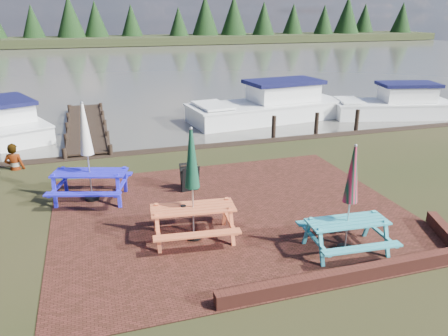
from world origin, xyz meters
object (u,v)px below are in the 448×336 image
picnic_table_teal (348,216)px  boat_far (395,106)px  boat_near (270,107)px  chalkboard (190,178)px  jetty (86,126)px  boat_jetty (7,122)px  picnic_table_red (193,202)px  picnic_table_blue (89,168)px  person (11,144)px

picnic_table_teal → boat_far: 15.10m
boat_near → boat_far: (6.39, -1.35, -0.06)m
chalkboard → boat_far: boat_far is taller
chalkboard → boat_far: (12.46, 6.99, -0.04)m
jetty → boat_jetty: size_ratio=1.35×
picnic_table_red → boat_jetty: 13.34m
picnic_table_blue → person: 4.13m
boat_far → jetty: bearing=98.2°
jetty → boat_near: size_ratio=1.11×
boat_jetty → chalkboard: bearing=-78.6°
picnic_table_teal → picnic_table_red: size_ratio=0.92×
jetty → boat_near: 8.88m
picnic_table_teal → boat_far: (9.96, 11.33, -0.47)m
picnic_table_teal → picnic_table_red: (-3.06, 1.54, 0.07)m
picnic_table_teal → person: 10.99m
boat_jetty → picnic_table_red: bearing=-87.3°
jetty → boat_far: 15.34m
picnic_table_blue → person: (-2.40, 3.36, -0.08)m
person → boat_far: bearing=-154.9°
picnic_table_blue → chalkboard: size_ratio=3.37×
boat_near → boat_far: bearing=-108.6°
picnic_table_teal → boat_far: bearing=52.6°
picnic_table_teal → picnic_table_red: 3.42m
picnic_table_blue → boat_far: size_ratio=0.42×
picnic_table_teal → jetty: 13.88m
picnic_table_blue → boat_far: bearing=41.0°
boat_jetty → jetty: bearing=-36.0°
picnic_table_blue → picnic_table_red: bearing=-36.8°
picnic_table_teal → boat_far: size_ratio=0.37×
picnic_table_teal → boat_jetty: bearing=126.3°
boat_near → chalkboard: bearing=137.2°
picnic_table_teal → chalkboard: picnic_table_teal is taller
chalkboard → boat_jetty: (-6.15, 9.29, -0.07)m
jetty → person: person is taller
picnic_table_blue → person: bearing=142.4°
boat_jetty → boat_far: (18.61, -2.30, 0.02)m
boat_near → picnic_table_red: bearing=142.5°
picnic_table_teal → chalkboard: bearing=123.8°
jetty → boat_near: (8.87, -0.13, 0.32)m
picnic_table_teal → boat_jetty: size_ratio=0.36×
person → jetty: bearing=-101.5°
jetty → boat_jetty: 3.45m
picnic_table_teal → chalkboard: (-2.49, 4.34, -0.43)m
person → boat_near: bearing=-142.8°
picnic_table_teal → person: (-7.65, 7.89, 0.04)m
jetty → boat_near: boat_near is taller
jetty → boat_jetty: (-3.35, 0.83, 0.24)m
boat_jetty → boat_far: size_ratio=1.03×
picnic_table_red → picnic_table_blue: 3.71m
picnic_table_red → boat_near: 12.97m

